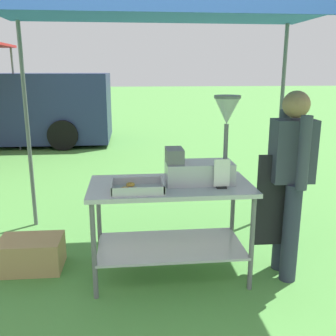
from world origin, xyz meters
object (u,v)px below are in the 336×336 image
object	(u,v)px
donut_tray	(137,189)
vendor	(290,176)
donut_fryer	(204,156)
menu_sign	(222,176)
donut_cart	(170,208)
stall_canopy	(169,7)
supply_crate	(31,254)
van_navy	(0,108)

from	to	relation	value
donut_tray	vendor	size ratio (longest dim) A/B	0.26
donut_tray	donut_fryer	bearing A→B (deg)	17.86
menu_sign	donut_cart	bearing A→B (deg)	158.47
stall_canopy	vendor	bearing A→B (deg)	-10.07
donut_cart	menu_sign	distance (m)	0.53
donut_tray	supply_crate	world-z (taller)	donut_tray
donut_fryer	donut_tray	bearing A→B (deg)	-162.14
donut_cart	donut_tray	size ratio (longest dim) A/B	3.30
stall_canopy	vendor	size ratio (longest dim) A/B	1.93
stall_canopy	van_navy	xyz separation A→B (m)	(-3.42, 6.60, -1.36)
donut_cart	van_navy	world-z (taller)	van_navy
donut_fryer	supply_crate	distance (m)	1.80
stall_canopy	menu_sign	bearing A→B (deg)	-32.64
donut_fryer	donut_cart	bearing A→B (deg)	-176.81
donut_cart	donut_tray	world-z (taller)	donut_tray
menu_sign	vendor	distance (m)	0.61
donut_tray	vendor	world-z (taller)	vendor
donut_tray	menu_sign	distance (m)	0.68
donut_tray	donut_cart	bearing A→B (deg)	30.35
menu_sign	stall_canopy	bearing A→B (deg)	147.36
donut_cart	menu_sign	size ratio (longest dim) A/B	5.67
supply_crate	van_navy	size ratio (longest dim) A/B	0.11
stall_canopy	van_navy	size ratio (longest dim) A/B	0.59
vendor	menu_sign	bearing A→B (deg)	-172.72
stall_canopy	donut_fryer	world-z (taller)	stall_canopy
donut_fryer	menu_sign	bearing A→B (deg)	-55.73
stall_canopy	donut_cart	size ratio (longest dim) A/B	2.28
donut_cart	vendor	xyz separation A→B (m)	(1.00, -0.08, 0.28)
supply_crate	stall_canopy	bearing A→B (deg)	-6.50
stall_canopy	donut_tray	world-z (taller)	stall_canopy
donut_cart	vendor	world-z (taller)	vendor
donut_tray	vendor	xyz separation A→B (m)	(1.28, 0.09, 0.04)
supply_crate	vendor	bearing A→B (deg)	-8.09
stall_canopy	donut_tray	distance (m)	1.43
supply_crate	van_navy	world-z (taller)	van_navy
vendor	stall_canopy	bearing A→B (deg)	169.93
donut_tray	van_navy	bearing A→B (deg)	114.54
vendor	supply_crate	distance (m)	2.39
stall_canopy	vendor	world-z (taller)	stall_canopy
stall_canopy	supply_crate	xyz separation A→B (m)	(-1.25, 0.14, -2.09)
van_navy	menu_sign	bearing A→B (deg)	-60.92
stall_canopy	vendor	xyz separation A→B (m)	(1.00, -0.18, -1.34)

